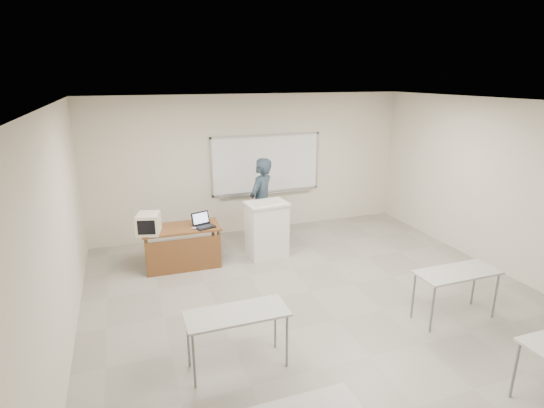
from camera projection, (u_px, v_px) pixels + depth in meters
name	position (u px, v px, depth m)	size (l,w,h in m)	color
floor	(337.00, 320.00, 6.08)	(7.00, 8.00, 0.01)	gray
whiteboard	(266.00, 165.00, 9.32)	(2.48, 0.10, 1.31)	white
student_desks	(397.00, 330.00, 4.67)	(4.40, 2.20, 0.73)	#ACACA7
instructor_desk	(183.00, 240.00, 7.59)	(1.37, 0.69, 0.75)	brown
podium	(267.00, 229.00, 8.11)	(0.76, 0.56, 1.07)	white
crt_monitor	(149.00, 223.00, 7.28)	(0.38, 0.43, 0.36)	beige
laptop	(204.00, 223.00, 7.62)	(0.34, 0.32, 0.25)	black
mouse	(194.00, 228.00, 7.50)	(0.10, 0.06, 0.04)	#A3A4AA
keyboard	(268.00, 204.00, 7.84)	(0.50, 0.17, 0.03)	beige
presenter	(261.00, 202.00, 8.54)	(0.66, 0.44, 1.81)	black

